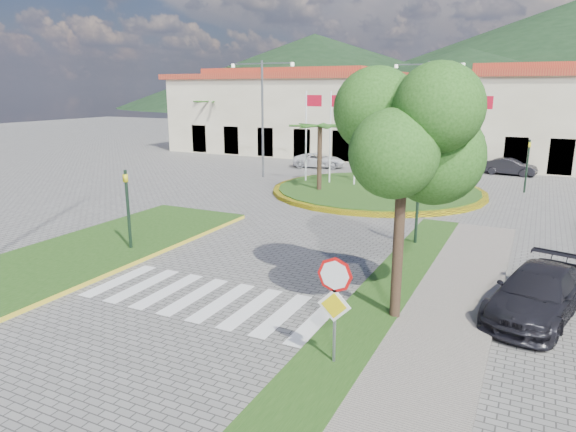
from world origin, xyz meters
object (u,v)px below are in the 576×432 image
at_px(car_side_right, 537,293).
at_px(car_dark_a, 392,157).
at_px(car_dark_b, 510,167).
at_px(roundabout_island, 378,190).
at_px(stop_sign, 335,295).
at_px(deciduous_tree, 405,129).
at_px(white_van, 319,160).

bearing_deg(car_side_right, car_dark_a, 126.83).
bearing_deg(car_dark_a, car_dark_b, -90.34).
height_order(car_dark_a, car_side_right, car_side_right).
relative_size(roundabout_island, stop_sign, 4.79).
distance_m(stop_sign, car_side_right, 6.55).
height_order(roundabout_island, car_dark_a, roundabout_island).
xyz_separation_m(roundabout_island, deciduous_tree, (5.50, -17.00, 5.00)).
bearing_deg(car_side_right, stop_sign, -114.43).
bearing_deg(white_van, deciduous_tree, -171.31).
relative_size(white_van, car_dark_a, 1.07).
relative_size(stop_sign, car_dark_b, 0.73).
height_order(stop_sign, car_dark_b, stop_sign).
distance_m(deciduous_tree, car_dark_a, 30.28).
distance_m(roundabout_island, white_van, 10.78).
bearing_deg(deciduous_tree, roundabout_island, 107.91).
bearing_deg(car_dark_b, deciduous_tree, -174.62).
bearing_deg(roundabout_island, stop_sign, -76.27).
xyz_separation_m(roundabout_island, car_side_right, (8.92, -15.00, 0.50)).
height_order(deciduous_tree, white_van, deciduous_tree).
distance_m(car_dark_b, car_side_right, 25.75).
bearing_deg(deciduous_tree, car_side_right, 30.25).
xyz_separation_m(car_dark_a, car_dark_b, (9.04, -1.25, -0.06)).
bearing_deg(stop_sign, car_side_right, 51.34).
relative_size(roundabout_island, car_dark_b, 3.49).
distance_m(roundabout_island, car_dark_b, 12.63).
relative_size(deciduous_tree, white_van, 1.65).
relative_size(car_dark_b, car_side_right, 0.78).
relative_size(deciduous_tree, car_side_right, 1.45).
height_order(white_van, car_dark_b, car_dark_b).
xyz_separation_m(roundabout_island, stop_sign, (4.90, -20.04, 1.61)).
relative_size(car_dark_a, car_dark_b, 1.06).
distance_m(white_van, car_dark_a, 6.30).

